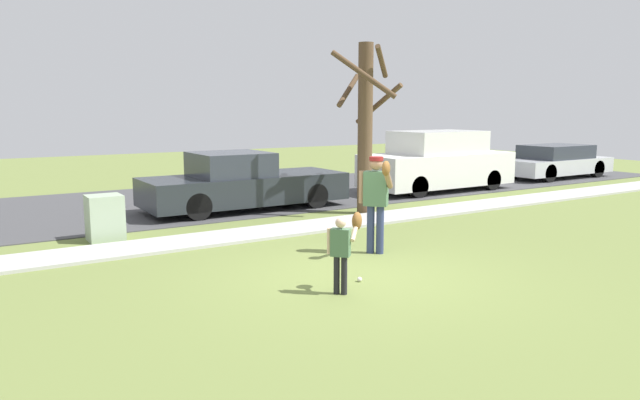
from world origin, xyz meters
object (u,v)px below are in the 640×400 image
person_adult (376,194)px  baseball (360,279)px  street_tree_near (365,123)px  parked_pickup_dark (242,184)px  utility_cabinet (105,218)px  parked_sedan_silver (555,162)px  person_child (344,243)px  parked_van_white (437,163)px

person_adult → baseball: size_ratio=23.60×
baseball → person_adult: bearing=44.8°
street_tree_near → parked_pickup_dark: (-2.34, 2.12, -1.56)m
utility_cabinet → street_tree_near: 6.42m
parked_pickup_dark → parked_sedan_silver: size_ratio=1.13×
person_child → parked_pickup_dark: 7.35m
street_tree_near → parked_sedan_silver: size_ratio=0.90×
person_child → street_tree_near: street_tree_near is taller
person_adult → parked_sedan_silver: bearing=162.8°
parked_pickup_dark → person_child: bearing=-103.7°
person_adult → street_tree_near: (2.31, 3.45, 1.15)m
parked_pickup_dark → parked_van_white: 6.71m
baseball → utility_cabinet: (-2.58, 5.01, 0.41)m
street_tree_near → person_child: bearing=-129.1°
parked_sedan_silver → street_tree_near: bearing=-167.8°
street_tree_near → baseball: bearing=-127.3°
street_tree_near → parked_sedan_silver: street_tree_near is taller
person_adult → baseball: 2.07m
parked_pickup_dark → baseball: bearing=-100.2°
street_tree_near → parked_pickup_dark: 3.53m
parked_van_white → baseball: bearing=-139.6°
baseball → utility_cabinet: 5.65m
baseball → street_tree_near: size_ratio=0.02×
person_child → utility_cabinet: bearing=70.1°
street_tree_near → parked_van_white: street_tree_near is taller
parked_sedan_silver → parked_pickup_dark: bearing=-179.3°
utility_cabinet → parked_van_white: (10.52, 1.75, 0.45)m
person_adult → street_tree_near: bearing=-165.0°
utility_cabinet → street_tree_near: (6.16, -0.30, 1.78)m
person_child → parked_pickup_dark: (1.74, 7.14, -0.05)m
utility_cabinet → parked_pickup_dark: bearing=25.5°
utility_cabinet → baseball: bearing=-62.7°
utility_cabinet → parked_van_white: size_ratio=0.18×
parked_pickup_dark → parked_sedan_silver: (12.93, 0.17, -0.05)m
person_child → baseball: size_ratio=15.32×
utility_cabinet → person_child: bearing=-68.7°
parked_sedan_silver → baseball: bearing=-153.7°
baseball → parked_pickup_dark: bearing=79.8°
person_adult → parked_van_white: bearing=178.4°
parked_pickup_dark → parked_van_white: parked_van_white is taller
person_child → parked_van_white: bearing=-1.2°
baseball → parked_pickup_dark: (1.23, 6.82, 0.64)m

